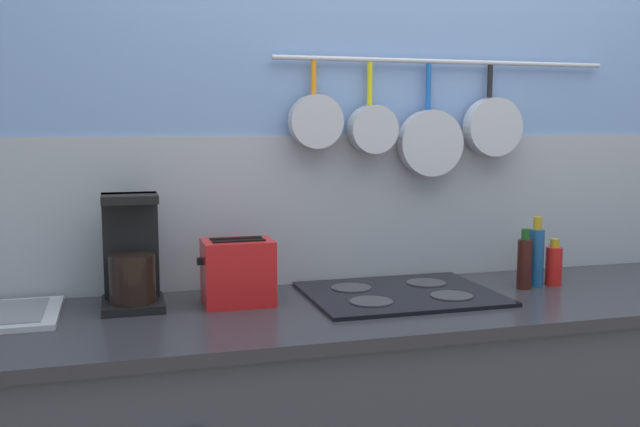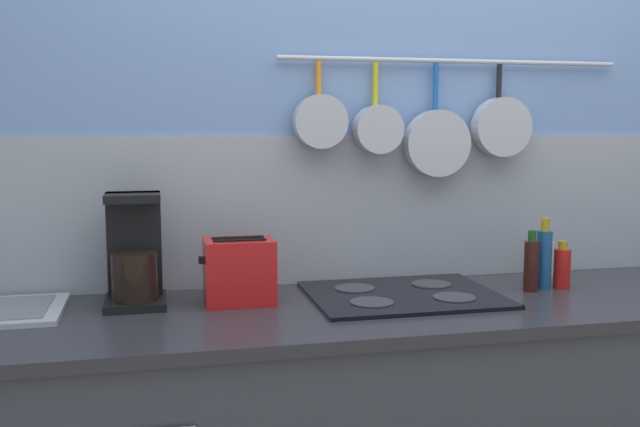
{
  "view_description": "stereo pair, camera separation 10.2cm",
  "coord_description": "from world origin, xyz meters",
  "px_view_note": "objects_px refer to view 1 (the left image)",
  "views": [
    {
      "loc": [
        -0.92,
        -1.93,
        1.42
      ],
      "look_at": [
        -0.36,
        0.0,
        1.17
      ],
      "focal_mm": 40.0,
      "sensor_mm": 36.0,
      "label": 1
    },
    {
      "loc": [
        -0.82,
        -1.96,
        1.42
      ],
      "look_at": [
        -0.36,
        0.0,
        1.17
      ],
      "focal_mm": 40.0,
      "sensor_mm": 36.0,
      "label": 2
    }
  ],
  "objects_px": {
    "toaster": "(238,272)",
    "bottle_vinegar": "(554,265)",
    "bottle_olive_oil": "(524,262)",
    "coffee_maker": "(132,261)",
    "bottle_cooking_wine": "(537,255)",
    "bottle_sesame_oil": "(536,255)"
  },
  "relations": [
    {
      "from": "bottle_sesame_oil",
      "to": "bottle_cooking_wine",
      "type": "height_order",
      "value": "bottle_sesame_oil"
    },
    {
      "from": "coffee_maker",
      "to": "bottle_sesame_oil",
      "type": "xyz_separation_m",
      "value": [
        1.28,
        -0.09,
        -0.03
      ]
    },
    {
      "from": "bottle_olive_oil",
      "to": "bottle_vinegar",
      "type": "height_order",
      "value": "bottle_olive_oil"
    },
    {
      "from": "bottle_sesame_oil",
      "to": "toaster",
      "type": "bearing_deg",
      "value": 178.26
    },
    {
      "from": "bottle_olive_oil",
      "to": "coffee_maker",
      "type": "bearing_deg",
      "value": 174.65
    },
    {
      "from": "coffee_maker",
      "to": "bottle_cooking_wine",
      "type": "xyz_separation_m",
      "value": [
        1.41,
        0.1,
        -0.07
      ]
    },
    {
      "from": "bottle_olive_oil",
      "to": "toaster",
      "type": "bearing_deg",
      "value": 176.52
    },
    {
      "from": "bottle_olive_oil",
      "to": "bottle_vinegar",
      "type": "bearing_deg",
      "value": 9.69
    },
    {
      "from": "coffee_maker",
      "to": "bottle_cooking_wine",
      "type": "distance_m",
      "value": 1.41
    },
    {
      "from": "bottle_cooking_wine",
      "to": "toaster",
      "type": "bearing_deg",
      "value": -171.79
    },
    {
      "from": "bottle_cooking_wine",
      "to": "bottle_sesame_oil",
      "type": "bearing_deg",
      "value": -123.72
    },
    {
      "from": "coffee_maker",
      "to": "bottle_vinegar",
      "type": "relative_size",
      "value": 2.14
    },
    {
      "from": "bottle_olive_oil",
      "to": "bottle_sesame_oil",
      "type": "bearing_deg",
      "value": 23.72
    },
    {
      "from": "coffee_maker",
      "to": "bottle_vinegar",
      "type": "height_order",
      "value": "coffee_maker"
    },
    {
      "from": "bottle_olive_oil",
      "to": "bottle_sesame_oil",
      "type": "relative_size",
      "value": 0.85
    },
    {
      "from": "coffee_maker",
      "to": "bottle_cooking_wine",
      "type": "relative_size",
      "value": 2.33
    },
    {
      "from": "bottle_olive_oil",
      "to": "bottle_sesame_oil",
      "type": "height_order",
      "value": "bottle_sesame_oil"
    },
    {
      "from": "toaster",
      "to": "bottle_vinegar",
      "type": "relative_size",
      "value": 1.43
    },
    {
      "from": "toaster",
      "to": "bottle_olive_oil",
      "type": "height_order",
      "value": "same"
    },
    {
      "from": "toaster",
      "to": "bottle_olive_oil",
      "type": "xyz_separation_m",
      "value": [
        0.92,
        -0.06,
        -0.01
      ]
    },
    {
      "from": "toaster",
      "to": "bottle_vinegar",
      "type": "bearing_deg",
      "value": -1.92
    },
    {
      "from": "coffee_maker",
      "to": "bottle_cooking_wine",
      "type": "bearing_deg",
      "value": 4.13
    }
  ]
}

